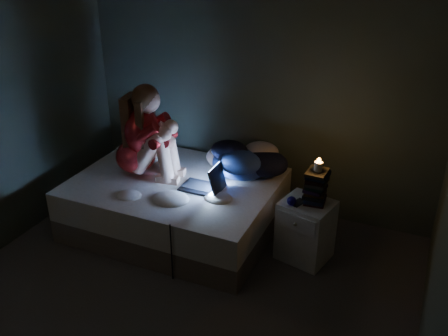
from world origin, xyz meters
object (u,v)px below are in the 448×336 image
Objects in this scene: bed at (176,204)px; woman at (134,130)px; candle at (319,163)px; laptop at (201,176)px; phone at (299,204)px; nightstand at (305,230)px.

woman is (-0.40, -0.02, 0.71)m from bed.
woman is 11.37× the size of candle.
laptop reaches higher than bed.
bed is at bearing 171.26° from laptop.
woman is at bearing -174.46° from phone.
bed is 1.28m from nightstand.
candle reaches higher than laptop.
bed is 2.05× the size of woman.
bed is 13.33× the size of phone.
woman is at bearing -176.60° from bed.
phone is at bearing -1.26° from bed.
phone is at bearing -138.91° from candle.
woman is 1.63× the size of nightstand.
phone is (1.61, -0.00, -0.41)m from woman.
woman reaches higher than laptop.
laptop is 2.69× the size of phone.
laptop is 0.68× the size of nightstand.
nightstand is 3.98× the size of phone.
woman is at bearing -176.83° from candle.
woman is at bearing 177.85° from laptop.
laptop reaches higher than nightstand.
candle is 0.39m from phone.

